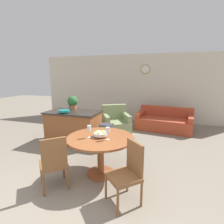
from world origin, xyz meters
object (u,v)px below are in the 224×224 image
object	(u,v)px
dining_chair_near_left	(54,161)
kitchen_island	(74,127)
teal_bowl	(64,111)
potted_plant	(73,102)
trash_bin	(106,136)
wine_glass_right	(108,130)
dining_chair_near_right	(128,170)
fruit_bowl	(100,134)
dining_table	(101,146)
wine_glass_left	(89,129)
armchair	(116,123)
couch	(164,122)

from	to	relation	value
dining_chair_near_left	kitchen_island	size ratio (longest dim) A/B	0.64
dining_chair_near_left	teal_bowl	bearing A→B (deg)	73.22
potted_plant	trash_bin	bearing A→B (deg)	-18.52
wine_glass_right	trash_bin	world-z (taller)	wine_glass_right
dining_chair_near_right	fruit_bowl	world-z (taller)	dining_chair_near_right
dining_chair_near_left	kitchen_island	distance (m)	2.14
dining_chair_near_right	wine_glass_right	size ratio (longest dim) A/B	4.04
dining_chair_near_left	trash_bin	size ratio (longest dim) A/B	1.44
dining_chair_near_left	dining_table	bearing A→B (deg)	5.23
wine_glass_left	armchair	distance (m)	2.73
wine_glass_left	trash_bin	distance (m)	1.44
couch	kitchen_island	bearing A→B (deg)	-132.88
dining_table	kitchen_island	distance (m)	1.90
fruit_bowl	kitchen_island	bearing A→B (deg)	134.10
dining_chair_near_left	couch	world-z (taller)	dining_chair_near_left
dining_chair_near_left	wine_glass_left	size ratio (longest dim) A/B	4.04
dining_chair_near_left	potted_plant	distance (m)	2.49
fruit_bowl	potted_plant	xyz separation A→B (m)	(-1.46, 1.60, 0.28)
couch	armchair	size ratio (longest dim) A/B	1.66
wine_glass_left	trash_bin	xyz separation A→B (m)	(-0.12, 1.30, -0.60)
dining_chair_near_left	wine_glass_left	distance (m)	0.80
dining_chair_near_left	wine_glass_left	xyz separation A→B (m)	(0.38, 0.55, 0.42)
potted_plant	dining_chair_near_right	bearing A→B (deg)	-45.82
dining_chair_near_left	fruit_bowl	distance (m)	0.91
teal_bowl	wine_glass_left	bearing A→B (deg)	-43.23
teal_bowl	couch	xyz separation A→B (m)	(2.55, 2.23, -0.67)
teal_bowl	potted_plant	bearing A→B (deg)	93.21
dining_table	couch	bearing A→B (deg)	71.50
fruit_bowl	trash_bin	distance (m)	1.35
dining_chair_near_left	armchair	distance (m)	3.21
dining_chair_near_right	armchair	bearing A→B (deg)	-24.51
wine_glass_right	trash_bin	distance (m)	1.52
teal_bowl	couch	world-z (taller)	teal_bowl
wine_glass_left	potted_plant	size ratio (longest dim) A/B	0.59
dining_chair_near_left	potted_plant	xyz separation A→B (m)	(-0.90, 2.24, 0.60)
dining_table	kitchen_island	size ratio (longest dim) A/B	0.86
dining_table	teal_bowl	xyz separation A→B (m)	(-1.43, 1.09, 0.36)
fruit_bowl	dining_chair_near_left	bearing A→B (deg)	-131.41
dining_chair_near_right	dining_table	bearing A→B (deg)	5.23
dining_table	wine_glass_left	distance (m)	0.40
teal_bowl	armchair	size ratio (longest dim) A/B	0.25
kitchen_island	teal_bowl	distance (m)	0.57
wine_glass_right	teal_bowl	distance (m)	2.00
couch	wine_glass_left	bearing A→B (deg)	-102.63
trash_bin	dining_chair_near_right	bearing A→B (deg)	-62.07
couch	dining_chair_near_right	bearing A→B (deg)	-88.76
dining_chair_near_left	trash_bin	bearing A→B (deg)	38.45
fruit_bowl	kitchen_island	size ratio (longest dim) A/B	0.17
couch	trash_bin	bearing A→B (deg)	-115.65
wine_glass_left	potted_plant	world-z (taller)	potted_plant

